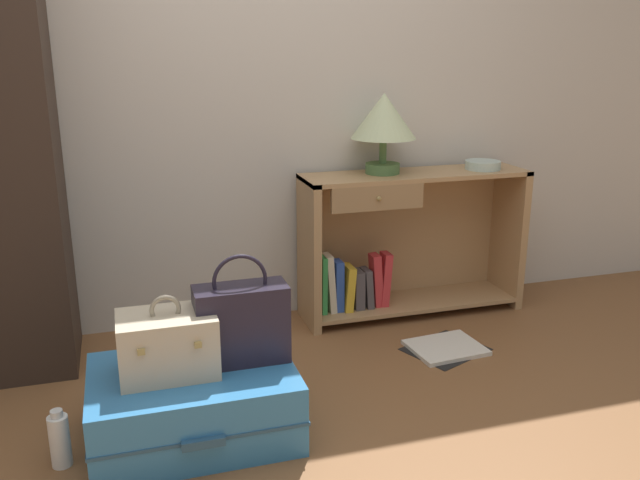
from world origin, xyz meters
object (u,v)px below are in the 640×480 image
at_px(bookshelf, 401,244).
at_px(suitcase_large, 194,403).
at_px(table_lamp, 384,119).
at_px(open_book_on_floor, 446,348).
at_px(bowl, 483,165).
at_px(train_case, 168,344).
at_px(bottle, 60,440).
at_px(handbag, 241,322).

bearing_deg(bookshelf, suitcase_large, -143.48).
distance_m(table_lamp, open_book_on_floor, 1.13).
relative_size(table_lamp, bowl, 2.18).
bearing_deg(bookshelf, train_case, -145.27).
relative_size(bottle, open_book_on_floor, 0.49).
bearing_deg(bookshelf, bowl, -4.72).
bearing_deg(bowl, open_book_on_floor, -131.13).
xyz_separation_m(handbag, bottle, (-0.64, -0.07, -0.31)).
xyz_separation_m(train_case, open_book_on_floor, (1.27, 0.37, -0.36)).
distance_m(train_case, handbag, 0.27).
xyz_separation_m(bookshelf, bowl, (0.42, -0.03, 0.40)).
bearing_deg(bowl, table_lamp, 175.15).
height_order(train_case, handbag, handbag).
relative_size(bookshelf, train_case, 3.49).
height_order(bowl, bottle, bowl).
height_order(bowl, train_case, bowl).
bearing_deg(suitcase_large, table_lamp, 39.65).
xyz_separation_m(bowl, handbag, (-1.42, -0.81, -0.36)).
distance_m(table_lamp, handbag, 1.37).
bearing_deg(train_case, handbag, 4.69).
height_order(handbag, bottle, handbag).
bearing_deg(open_book_on_floor, bookshelf, 91.83).
xyz_separation_m(train_case, handbag, (0.26, 0.02, 0.04)).
xyz_separation_m(table_lamp, bottle, (-1.52, -0.93, -0.91)).
relative_size(train_case, open_book_on_floor, 0.78).
bearing_deg(bottle, bookshelf, 29.52).
distance_m(bookshelf, bowl, 0.58).
height_order(bookshelf, train_case, bookshelf).
bearing_deg(bookshelf, open_book_on_floor, -88.17).
bearing_deg(handbag, bottle, -173.37).
height_order(table_lamp, open_book_on_floor, table_lamp).
xyz_separation_m(table_lamp, bowl, (0.54, -0.05, -0.24)).
distance_m(bookshelf, table_lamp, 0.65).
bearing_deg(bookshelf, handbag, -139.49).
bearing_deg(table_lamp, train_case, -142.37).
bearing_deg(handbag, train_case, -175.31).
distance_m(bottle, open_book_on_floor, 1.70).
bearing_deg(train_case, table_lamp, 37.63).
distance_m(train_case, bottle, 0.47).
distance_m(table_lamp, train_case, 1.58).
xyz_separation_m(bookshelf, train_case, (-1.25, -0.87, 0.00)).
xyz_separation_m(bookshelf, handbag, (-0.99, -0.85, 0.04)).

